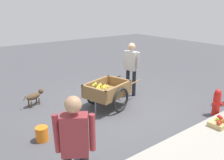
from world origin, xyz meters
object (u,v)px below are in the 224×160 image
(cyclist_person, at_px, (75,143))
(fire_hydrant, at_px, (217,102))
(plastic_bucket, at_px, (42,134))
(fruit_cart, at_px, (107,92))
(vendor_person, at_px, (131,65))
(apple_crate, at_px, (219,125))
(dog, at_px, (35,96))

(cyclist_person, xyz_separation_m, fire_hydrant, (-4.06, -0.34, -0.60))
(cyclist_person, xyz_separation_m, plastic_bucket, (-0.21, -1.82, -0.79))
(fruit_cart, height_order, cyclist_person, cyclist_person)
(cyclist_person, bearing_deg, vendor_person, -141.43)
(fruit_cart, distance_m, fire_hydrant, 2.73)
(vendor_person, relative_size, cyclist_person, 1.00)
(plastic_bucket, bearing_deg, apple_crate, 148.57)
(cyclist_person, height_order, plastic_bucket, cyclist_person)
(dog, bearing_deg, fire_hydrant, 135.35)
(cyclist_person, distance_m, apple_crate, 3.49)
(cyclist_person, relative_size, fire_hydrant, 2.35)
(dog, bearing_deg, cyclist_person, 78.49)
(vendor_person, distance_m, apple_crate, 2.89)
(fire_hydrant, distance_m, plastic_bucket, 4.13)
(fruit_cart, distance_m, apple_crate, 2.75)
(fire_hydrant, relative_size, apple_crate, 1.52)
(plastic_bucket, bearing_deg, fire_hydrant, 159.01)
(fire_hydrant, bearing_deg, apple_crate, 34.86)
(vendor_person, relative_size, dog, 2.46)
(fire_hydrant, bearing_deg, cyclist_person, 4.77)
(fruit_cart, bearing_deg, plastic_bucket, 14.56)
(cyclist_person, distance_m, plastic_bucket, 1.99)
(dog, bearing_deg, vendor_person, 159.15)
(fruit_cart, bearing_deg, cyclist_person, 46.63)
(fruit_cart, xyz_separation_m, cyclist_person, (2.20, 2.33, 0.50))
(fire_hydrant, distance_m, apple_crate, 0.84)
(cyclist_person, bearing_deg, plastic_bucket, -96.71)
(fruit_cart, xyz_separation_m, vendor_person, (-1.11, -0.31, 0.50))
(dog, xyz_separation_m, plastic_bucket, (0.52, 1.81, -0.12))
(vendor_person, bearing_deg, fruit_cart, 15.61)
(fire_hydrant, bearing_deg, plastic_bucket, -20.99)
(fruit_cart, xyz_separation_m, apple_crate, (-1.19, 2.46, -0.31))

